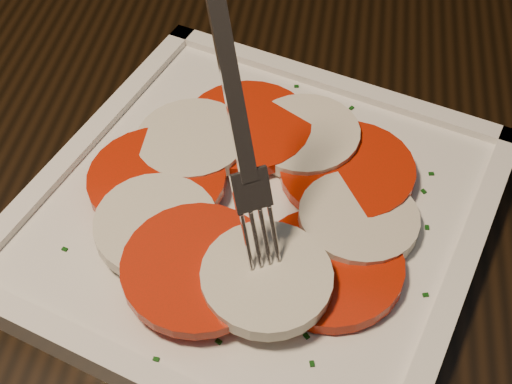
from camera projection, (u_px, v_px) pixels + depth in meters
name	position (u px, v px, depth m)	size (l,w,h in m)	color
table	(372.00, 248.00, 0.58)	(1.27, 0.92, 0.75)	black
plate	(256.00, 214.00, 0.47)	(0.28, 0.28, 0.01)	white
caprese_salad	(256.00, 197.00, 0.46)	(0.23, 0.25, 0.03)	red
fork	(228.00, 91.00, 0.38)	(0.04, 0.09, 0.17)	white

